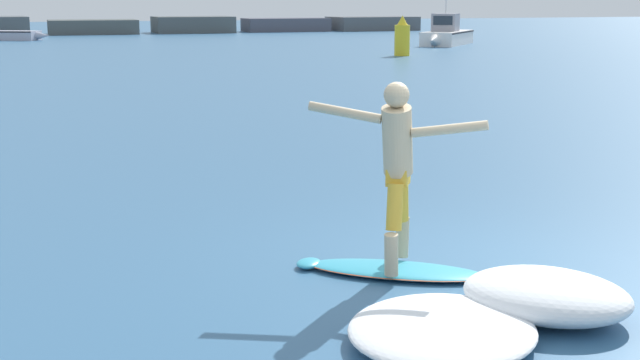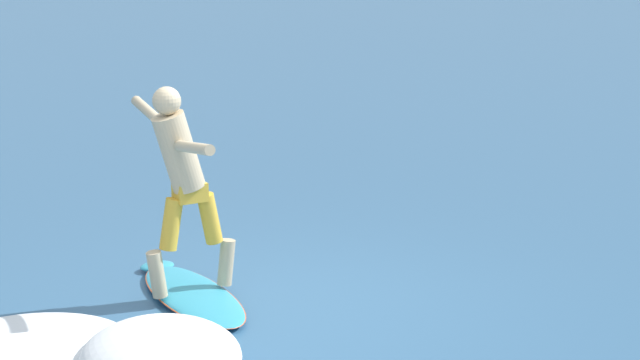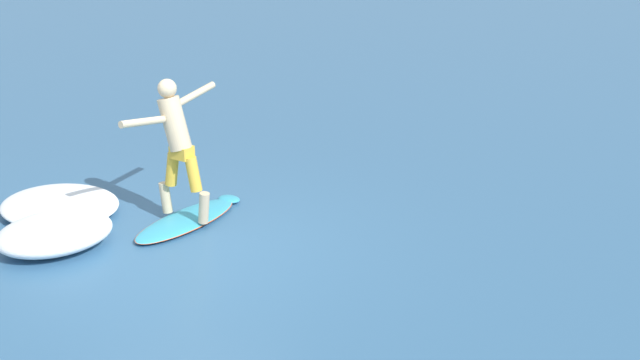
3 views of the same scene
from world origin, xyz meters
name	(u,v)px [view 2 (image 2 of 3)]	position (x,y,z in m)	size (l,w,h in m)	color
ground_plane	(272,314)	(0.00, 0.00, 0.00)	(200.00, 200.00, 0.00)	#36638B
surfboard	(192,294)	(-0.81, 0.02, 0.04)	(1.81, 1.51, 0.22)	#36A3C1
surfer	(181,172)	(-0.83, -0.06, 1.15)	(1.43, 1.04, 1.81)	#C7B08A
wave_foam_at_tail	(161,357)	(-0.10, -1.50, 0.19)	(1.79, 1.84, 0.38)	white
wave_foam_at_nose	(22,351)	(-1.19, -1.71, 0.11)	(2.18, 2.21, 0.21)	white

